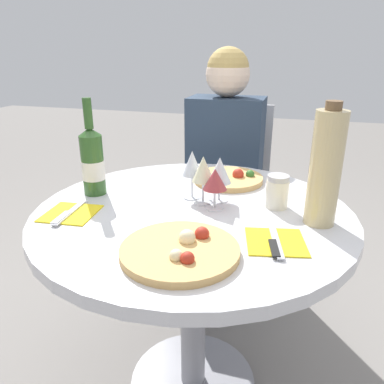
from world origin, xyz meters
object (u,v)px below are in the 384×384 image
Objects in this scene: pizza_large at (181,250)px; dining_table at (193,248)px; tall_carafe at (325,168)px; wine_bottle at (93,161)px; seated_diner at (221,187)px; chair_behind_diner at (226,196)px.

dining_table is at bearing 100.15° from pizza_large.
tall_carafe is at bearing 1.24° from dining_table.
tall_carafe is at bearing -2.05° from wine_bottle.
pizza_large is (0.10, -0.95, 0.18)m from seated_diner.
tall_carafe is at bearing 122.74° from seated_diner.
seated_diner reaches higher than wine_bottle.
dining_table is at bearing 93.66° from chair_behind_diner.
pizza_large is (0.05, -0.27, 0.15)m from dining_table.
wine_bottle is at bearing 68.36° from chair_behind_diner.
tall_carafe is (0.38, 0.01, 0.30)m from dining_table.
chair_behind_diner is at bearing 95.30° from pizza_large.
dining_table is 3.37× the size of pizza_large.
tall_carafe is (0.43, -0.67, 0.33)m from seated_diner.
pizza_large reaches higher than dining_table.
wine_bottle is at bearing 177.95° from tall_carafe.
dining_table is at bearing -178.76° from tall_carafe.
seated_diner is at bearing 122.74° from tall_carafe.
chair_behind_diner is at bearing 117.79° from tall_carafe.
wine_bottle is (-0.36, 0.03, 0.25)m from dining_table.
chair_behind_diner is at bearing 68.36° from wine_bottle.
wine_bottle reaches higher than dining_table.
wine_bottle is at bearing 64.01° from seated_diner.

